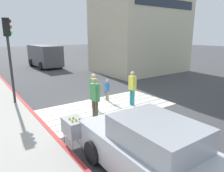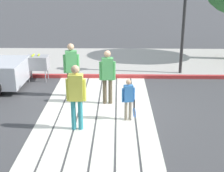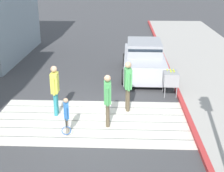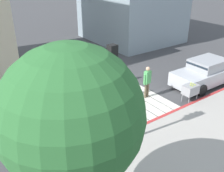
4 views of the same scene
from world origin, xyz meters
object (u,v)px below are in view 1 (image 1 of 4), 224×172
(van_down_street, at_px, (45,55))
(traffic_light_corner, at_px, (9,44))
(tennis_ball_cart, at_px, (74,127))
(car_parked_near_curb, at_px, (152,152))
(pedestrian_adult_lead, at_px, (94,89))
(pedestrian_adult_side, at_px, (95,96))
(pedestrian_child_with_racket, at_px, (107,89))
(pedestrian_adult_trailing, at_px, (132,86))

(van_down_street, xyz_separation_m, traffic_light_corner, (-5.31, -11.54, 1.76))
(traffic_light_corner, distance_m, tennis_ball_cart, 6.04)
(car_parked_near_curb, distance_m, tennis_ball_cart, 2.62)
(car_parked_near_curb, distance_m, pedestrian_adult_lead, 5.36)
(pedestrian_adult_lead, bearing_deg, tennis_ball_cart, -130.33)
(tennis_ball_cart, bearing_deg, car_parked_near_curb, -69.87)
(pedestrian_adult_side, bearing_deg, tennis_ball_cart, -137.52)
(van_down_street, xyz_separation_m, tennis_ball_cart, (-4.64, -17.06, -0.58))
(tennis_ball_cart, bearing_deg, pedestrian_adult_side, 42.48)
(van_down_street, distance_m, pedestrian_child_with_racket, 13.79)
(car_parked_near_curb, xyz_separation_m, pedestrian_adult_lead, (1.41, 5.17, 0.26))
(car_parked_near_curb, bearing_deg, tennis_ball_cart, 110.13)
(van_down_street, distance_m, pedestrian_adult_lead, 14.54)
(pedestrian_adult_lead, height_order, pedestrian_child_with_racket, pedestrian_adult_lead)
(car_parked_near_curb, bearing_deg, pedestrian_adult_trailing, 54.23)
(tennis_ball_cart, bearing_deg, pedestrian_adult_trailing, 25.84)
(pedestrian_adult_lead, height_order, pedestrian_adult_trailing, pedestrian_adult_trailing)
(van_down_street, height_order, pedestrian_adult_trailing, van_down_street)
(pedestrian_adult_trailing, bearing_deg, van_down_street, 87.96)
(traffic_light_corner, bearing_deg, car_parked_near_curb, -78.81)
(car_parked_near_curb, bearing_deg, pedestrian_adult_side, 79.05)
(tennis_ball_cart, height_order, pedestrian_adult_lead, pedestrian_adult_lead)
(car_parked_near_curb, xyz_separation_m, pedestrian_adult_side, (0.77, 3.98, 0.30))
(car_parked_near_curb, relative_size, van_down_street, 0.82)
(pedestrian_adult_side, relative_size, pedestrian_child_with_racket, 1.50)
(van_down_street, bearing_deg, pedestrian_adult_trailing, -92.04)
(traffic_light_corner, relative_size, pedestrian_adult_trailing, 2.43)
(pedestrian_adult_lead, height_order, pedestrian_adult_side, pedestrian_adult_side)
(van_down_street, distance_m, tennis_ball_cart, 17.69)
(traffic_light_corner, relative_size, pedestrian_adult_lead, 2.49)
(van_down_street, height_order, pedestrian_adult_side, van_down_street)
(traffic_light_corner, height_order, tennis_ball_cart, traffic_light_corner)
(pedestrian_adult_side, xyz_separation_m, pedestrian_child_with_racket, (1.82, 1.80, -0.38))
(car_parked_near_curb, xyz_separation_m, pedestrian_child_with_racket, (2.59, 5.79, -0.08))
(pedestrian_adult_lead, xyz_separation_m, pedestrian_child_with_racket, (1.19, 0.62, -0.33))
(traffic_light_corner, xyz_separation_m, pedestrian_adult_side, (2.35, -3.99, -2.00))
(car_parked_near_curb, bearing_deg, traffic_light_corner, 101.19)
(traffic_light_corner, height_order, pedestrian_adult_lead, traffic_light_corner)
(pedestrian_adult_lead, distance_m, pedestrian_adult_trailing, 1.94)
(pedestrian_adult_trailing, xyz_separation_m, pedestrian_child_with_racket, (-0.61, 1.35, -0.36))
(traffic_light_corner, relative_size, pedestrian_adult_side, 2.38)
(car_parked_near_curb, xyz_separation_m, van_down_street, (3.74, 19.52, 0.54))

